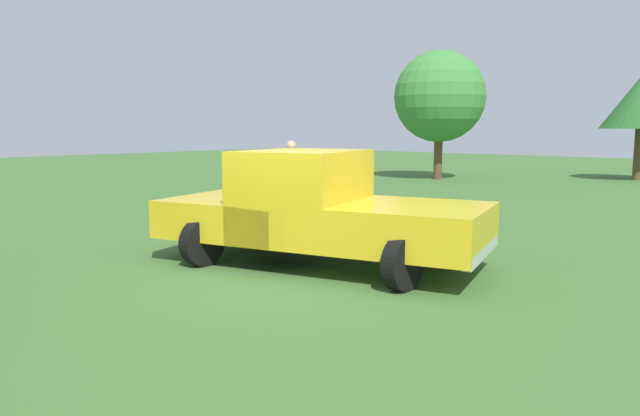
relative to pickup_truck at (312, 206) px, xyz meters
The scene contains 5 objects.
ground_plane 1.31m from the pickup_truck, 158.94° to the right, with size 80.00×80.00×0.00m, color #3D662D.
pickup_truck is the anchor object (origin of this frame).
person_visitor 5.34m from the pickup_truck, 47.73° to the left, with size 0.35×0.35×1.82m.
tree_back_right 16.64m from the pickup_truck, 23.56° to the left, with size 3.76×3.76×5.31m.
traffic_cone 4.30m from the pickup_truck, 89.32° to the left, with size 0.32×0.32×0.55m, color orange.
Camera 1 is at (-5.86, -5.79, 2.13)m, focal length 33.11 mm.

